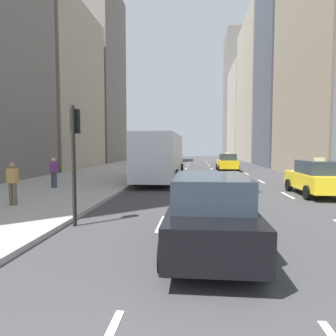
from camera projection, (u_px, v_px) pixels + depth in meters
sidewalk_left at (114, 171)px, 28.80m from camera, size 8.00×66.00×0.15m
lane_markings at (217, 177)px, 23.94m from camera, size 5.72×56.00×0.01m
building_row_left at (17, 13)px, 24.87m from camera, size 6.00×48.62×34.94m
building_row_right at (266, 76)px, 47.92m from camera, size 6.00×90.88×37.41m
taxi_lead at (227, 162)px, 30.00m from camera, size 2.02×4.40×1.87m
taxi_second at (317, 178)px, 14.65m from camera, size 2.02×4.40×1.87m
sedan_black_near at (210, 211)px, 6.96m from camera, size 2.02×4.95×1.74m
city_bus at (162, 155)px, 21.81m from camera, size 2.80×11.61×3.25m
pedestrian_mid_block at (13, 181)px, 11.47m from camera, size 0.36×0.22×1.65m
pedestrian_far_walking at (54, 171)px, 16.43m from camera, size 0.36×0.22×1.65m
traffic_light_pole at (74, 146)px, 8.95m from camera, size 0.24×0.42×3.60m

